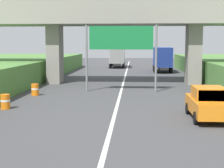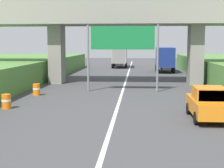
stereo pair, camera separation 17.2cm
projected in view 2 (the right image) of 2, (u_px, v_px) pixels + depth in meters
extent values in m
cube|color=white|center=(121.00, 95.00, 26.31)|extent=(0.20, 102.02, 0.01)
cube|color=gray|center=(125.00, 19.00, 33.25)|extent=(40.00, 4.80, 1.10)
cube|color=gray|center=(124.00, 5.00, 30.92)|extent=(40.00, 0.36, 1.10)
cube|color=gray|center=(126.00, 10.00, 35.32)|extent=(40.00, 0.36, 1.10)
cube|color=gray|center=(57.00, 54.00, 34.16)|extent=(1.30, 2.20, 5.77)
cube|color=gray|center=(195.00, 55.00, 33.15)|extent=(1.30, 2.20, 5.77)
cylinder|color=slate|center=(88.00, 58.00, 28.12)|extent=(0.18, 0.18, 5.47)
cylinder|color=slate|center=(158.00, 59.00, 27.70)|extent=(0.18, 0.18, 5.47)
cube|color=#167238|center=(123.00, 38.00, 27.71)|extent=(5.20, 0.12, 1.90)
cube|color=white|center=(123.00, 38.00, 27.70)|extent=(4.89, 0.01, 1.67)
cube|color=black|center=(120.00, 63.00, 57.29)|extent=(1.10, 7.30, 0.36)
cube|color=#B2B5B7|center=(121.00, 56.00, 59.72)|extent=(2.10, 2.10, 2.10)
cube|color=#2D3842|center=(121.00, 54.00, 60.69)|extent=(1.89, 0.06, 0.90)
cube|color=#B7B7B2|center=(120.00, 55.00, 56.07)|extent=(2.30, 5.20, 2.60)
cube|color=gray|center=(119.00, 55.00, 53.52)|extent=(2.21, 0.04, 2.50)
cylinder|color=black|center=(115.00, 64.00, 59.95)|extent=(0.30, 0.96, 0.96)
cylinder|color=black|center=(126.00, 64.00, 59.81)|extent=(0.30, 0.96, 0.96)
cylinder|color=black|center=(113.00, 65.00, 54.93)|extent=(0.30, 0.96, 0.96)
cylinder|color=black|center=(126.00, 65.00, 54.77)|extent=(0.30, 0.96, 0.96)
cylinder|color=black|center=(113.00, 65.00, 56.60)|extent=(0.30, 0.96, 0.96)
cylinder|color=black|center=(126.00, 65.00, 56.45)|extent=(0.30, 0.96, 0.96)
cube|color=black|center=(164.00, 67.00, 48.06)|extent=(1.10, 7.30, 0.36)
cube|color=#233D9E|center=(163.00, 58.00, 50.49)|extent=(2.10, 2.10, 2.10)
cube|color=#2D3842|center=(163.00, 55.00, 51.47)|extent=(1.89, 0.06, 0.90)
cube|color=#233D9E|center=(165.00, 57.00, 46.85)|extent=(2.30, 5.20, 2.60)
cube|color=navy|center=(167.00, 58.00, 44.30)|extent=(2.21, 0.04, 2.50)
cylinder|color=black|center=(156.00, 67.00, 50.73)|extent=(0.30, 0.96, 0.96)
cylinder|color=black|center=(169.00, 67.00, 50.59)|extent=(0.30, 0.96, 0.96)
cylinder|color=black|center=(158.00, 70.00, 45.71)|extent=(0.30, 0.96, 0.96)
cylinder|color=black|center=(174.00, 70.00, 45.55)|extent=(0.30, 0.96, 0.96)
cylinder|color=black|center=(157.00, 69.00, 47.38)|extent=(0.30, 0.96, 0.96)
cylinder|color=black|center=(172.00, 69.00, 47.22)|extent=(0.30, 0.96, 0.96)
cube|color=orange|center=(208.00, 106.00, 17.78)|extent=(1.76, 4.10, 0.76)
cube|color=orange|center=(210.00, 93.00, 17.54)|extent=(1.56, 1.90, 0.64)
cube|color=#2D3842|center=(213.00, 96.00, 16.63)|extent=(1.44, 0.06, 0.54)
cylinder|color=black|center=(189.00, 109.00, 19.14)|extent=(0.22, 0.64, 0.64)
cylinder|color=black|center=(218.00, 109.00, 19.02)|extent=(0.22, 0.64, 0.64)
cylinder|color=black|center=(196.00, 118.00, 16.62)|extent=(0.22, 0.64, 0.64)
cylinder|color=orange|center=(6.00, 101.00, 20.69)|extent=(0.56, 0.56, 0.90)
cylinder|color=white|center=(6.00, 100.00, 20.69)|extent=(0.57, 0.57, 0.12)
cylinder|color=orange|center=(37.00, 90.00, 26.07)|extent=(0.56, 0.56, 0.90)
cylinder|color=white|center=(37.00, 89.00, 26.06)|extent=(0.57, 0.57, 0.12)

